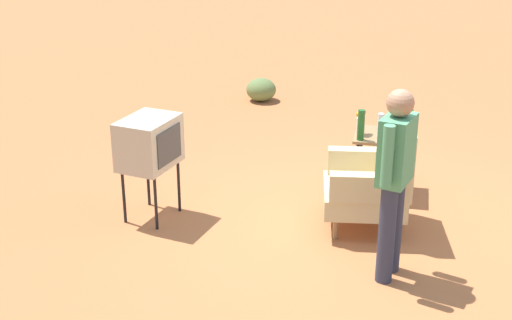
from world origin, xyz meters
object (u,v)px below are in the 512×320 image
Objects in this scene: flower_vase at (361,121)px; person_standing at (395,173)px; side_table at (381,143)px; bottle_wine_green at (361,125)px; armchair at (375,179)px; bottle_short_clear at (381,123)px; tv_on_stand at (149,143)px.

person_standing is at bearing 13.67° from flower_vase.
side_table is 0.39m from bottle_wine_green.
side_table is 2.03× the size of bottle_wine_green.
armchair reaches higher than bottle_wine_green.
bottle_short_clear reaches higher than side_table.
tv_on_stand is 2.14m from bottle_wine_green.
side_table is at bearing 99.14° from flower_vase.
bottle_short_clear is at bearing 122.58° from flower_vase.
person_standing reaches higher than side_table.
bottle_wine_green is at bearing -44.77° from side_table.
tv_on_stand reaches higher than side_table.
armchair is 1.00m from person_standing.
flower_vase is at bearing -57.42° from bottle_short_clear.
tv_on_stand is at bearing -60.76° from flower_vase.
side_table is (-0.85, -0.00, 0.05)m from armchair.
person_standing is at bearing 6.62° from bottle_short_clear.
tv_on_stand is 2.42m from person_standing.
flower_vase is at bearing -80.86° from side_table.
armchair is at bearing 0.06° from side_table.
armchair is 0.65× the size of person_standing.
person_standing is at bearing 14.55° from bottle_wine_green.
tv_on_stand is 3.22× the size of bottle_wine_green.
armchair is 4.00× the size of flower_vase.
person_standing is at bearing 6.18° from side_table.
armchair is at bearing 15.47° from flower_vase.
armchair is at bearing 17.98° from bottle_wine_green.
tv_on_stand is 2.21m from flower_vase.
side_table is 0.63× the size of tv_on_stand.
bottle_short_clear is 0.24m from flower_vase.
tv_on_stand is at bearing -104.79° from person_standing.
tv_on_stand is 3.89× the size of flower_vase.
flower_vase is at bearing -164.53° from armchair.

